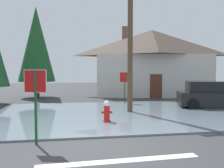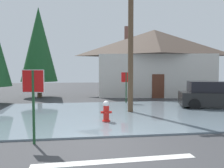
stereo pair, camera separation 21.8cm
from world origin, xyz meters
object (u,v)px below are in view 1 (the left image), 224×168
stop_sign_near (35,92)px  parked_car (213,95)px  utility_pole (130,37)px  house (152,61)px  stop_sign_far (125,81)px  pine_tree_far_center (36,44)px  fire_hydrant (107,112)px

stop_sign_near → parked_car: stop_sign_near is taller
utility_pole → house: utility_pole is taller
stop_sign_far → house: size_ratio=0.19×
utility_pole → parked_car: 6.37m
stop_sign_near → pine_tree_far_center: pine_tree_far_center is taller
stop_sign_far → house: house is taller
fire_hydrant → house: house is taller
fire_hydrant → stop_sign_far: size_ratio=0.44×
stop_sign_near → pine_tree_far_center: bearing=98.6°
house → pine_tree_far_center: bearing=-177.4°
stop_sign_near → utility_pole: 6.79m
utility_pole → stop_sign_near: bearing=-130.2°
house → fire_hydrant: bearing=-117.4°
fire_hydrant → utility_pole: bearing=55.0°
parked_car → stop_sign_near: bearing=-149.1°
fire_hydrant → stop_sign_far: bearing=70.5°
house → pine_tree_far_center: 10.43m
fire_hydrant → pine_tree_far_center: size_ratio=0.13×
stop_sign_near → stop_sign_far: size_ratio=1.04×
house → parked_car: size_ratio=2.47×
stop_sign_near → parked_car: 11.12m
pine_tree_far_center → stop_sign_near: bearing=-81.4°
stop_sign_far → parked_car: 5.68m
fire_hydrant → parked_car: (6.98, 3.09, 0.31)m
parked_car → utility_pole: bearing=-171.1°
stop_sign_far → house: 6.73m
fire_hydrant → stop_sign_far: stop_sign_far is taller
fire_hydrant → utility_pole: (1.57, 2.24, 3.56)m
stop_sign_near → parked_car: size_ratio=0.49×
stop_sign_far → pine_tree_far_center: 8.72m
fire_hydrant → parked_car: bearing=23.9°
utility_pole → pine_tree_far_center: 10.43m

